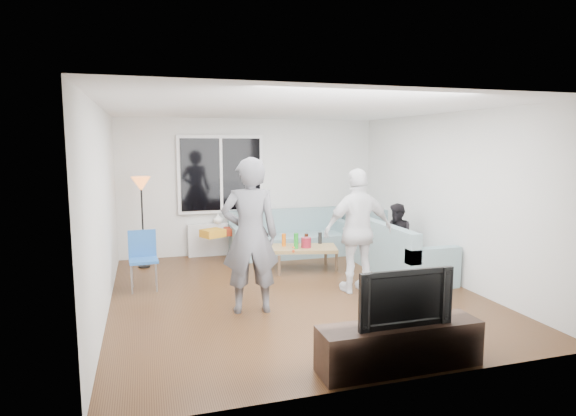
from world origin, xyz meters
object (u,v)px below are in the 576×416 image
object	(u,v)px
sofa_right_section	(401,248)
sofa_back_section	(291,233)
coffee_table	(303,258)
side_chair	(144,261)
tv_console	(400,346)
player_right	(358,231)
television	(401,296)
floor_lamp	(143,223)
player_left	(250,236)
spectator_right	(397,238)
spectator_back	(250,228)

from	to	relation	value
sofa_right_section	sofa_back_section	bearing A→B (deg)	37.52
coffee_table	side_chair	size ratio (longest dim) A/B	1.28
tv_console	player_right	bearing A→B (deg)	74.58
sofa_right_section	television	world-z (taller)	television
coffee_table	player_right	distance (m)	1.56
sofa_right_section	player_right	distance (m)	1.39
television	sofa_right_section	bearing A→B (deg)	59.80
coffee_table	floor_lamp	xyz separation A→B (m)	(-2.59, 0.97, 0.58)
player_left	television	world-z (taller)	player_left
sofa_right_section	player_right	xyz separation A→B (m)	(-1.11, -0.70, 0.47)
player_right	spectator_right	bearing A→B (deg)	-143.86
sofa_back_section	player_right	world-z (taller)	player_right
spectator_back	spectator_right	bearing A→B (deg)	-21.21
side_chair	spectator_back	distance (m)	2.45
spectator_back	player_left	bearing A→B (deg)	-85.77
sofa_back_section	tv_console	size ratio (longest dim) A/B	1.44
coffee_table	floor_lamp	distance (m)	2.83
sofa_back_section	sofa_right_section	xyz separation A→B (m)	(1.36, -1.77, 0.00)
spectator_right	television	bearing A→B (deg)	-35.90
coffee_table	television	distance (m)	3.69
sofa_right_section	spectator_back	xyz separation A→B (m)	(-2.15, 1.80, 0.13)
coffee_table	spectator_right	bearing A→B (deg)	-18.81
sofa_back_section	television	size ratio (longest dim) A/B	2.42
player_right	spectator_right	xyz separation A→B (m)	(1.11, 0.84, -0.32)
sofa_back_section	television	distance (m)	4.79
player_right	spectator_right	distance (m)	1.43
tv_console	television	xyz separation A→B (m)	(-0.00, 0.00, 0.49)
coffee_table	side_chair	xyz separation A→B (m)	(-2.59, -0.37, 0.23)
spectator_right	television	distance (m)	3.60
floor_lamp	spectator_back	distance (m)	1.94
coffee_table	player_left	world-z (taller)	player_left
floor_lamp	player_left	bearing A→B (deg)	-64.20
floor_lamp	tv_console	size ratio (longest dim) A/B	0.97
player_right	tv_console	bearing A→B (deg)	73.48
sofa_right_section	coffee_table	xyz separation A→B (m)	(-1.48, 0.65, -0.22)
floor_lamp	spectator_right	world-z (taller)	floor_lamp
player_right	television	distance (m)	2.39
sofa_right_section	tv_console	xyz separation A→B (m)	(-1.74, -3.00, -0.20)
coffee_table	floor_lamp	bearing A→B (deg)	159.42
spectator_right	player_right	bearing A→B (deg)	-59.63
player_left	spectator_right	size ratio (longest dim) A/B	1.73
coffee_table	spectator_back	distance (m)	1.38
floor_lamp	player_right	bearing A→B (deg)	-38.10
side_chair	television	bearing A→B (deg)	-58.07
sofa_back_section	sofa_right_section	bearing A→B (deg)	-52.48
sofa_right_section	side_chair	world-z (taller)	side_chair
sofa_back_section	floor_lamp	world-z (taller)	floor_lamp
spectator_right	tv_console	world-z (taller)	spectator_right
side_chair	spectator_right	world-z (taller)	spectator_right
floor_lamp	tv_console	distance (m)	5.20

